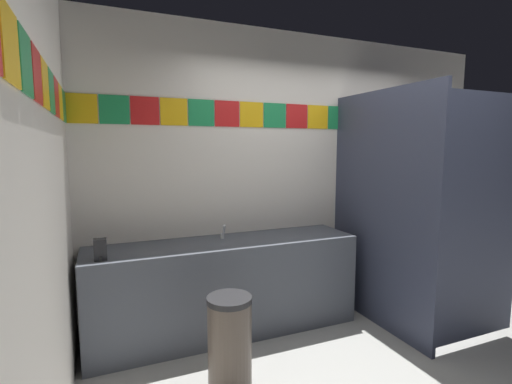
% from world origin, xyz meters
% --- Properties ---
extents(ground_plane, '(9.71, 9.71, 0.00)m').
position_xyz_m(ground_plane, '(0.00, 0.00, 0.00)').
color(ground_plane, '#9E9E99').
extents(wall_back, '(4.42, 0.09, 2.78)m').
position_xyz_m(wall_back, '(-0.00, 1.47, 1.40)').
color(wall_back, silver).
rests_on(wall_back, ground_plane).
extents(wall_side, '(0.09, 2.87, 2.78)m').
position_xyz_m(wall_side, '(-2.25, 0.00, 1.40)').
color(wall_side, silver).
rests_on(wall_side, ground_plane).
extents(vanity_counter, '(2.37, 0.58, 0.83)m').
position_xyz_m(vanity_counter, '(-0.97, 1.15, 0.42)').
color(vanity_counter, '#4C515B').
rests_on(vanity_counter, ground_plane).
extents(faucet_center, '(0.04, 0.10, 0.14)m').
position_xyz_m(faucet_center, '(-0.97, 1.24, 0.89)').
color(faucet_center, silver).
rests_on(faucet_center, vanity_counter).
extents(soap_dispenser, '(0.09, 0.09, 0.16)m').
position_xyz_m(soap_dispenser, '(-2.00, 0.98, 0.91)').
color(soap_dispenser, black).
rests_on(soap_dispenser, vanity_counter).
extents(stall_divider, '(0.92, 1.35, 2.17)m').
position_xyz_m(stall_divider, '(0.56, 0.51, 1.09)').
color(stall_divider, '#33384C').
rests_on(stall_divider, ground_plane).
extents(toilet, '(0.39, 0.49, 0.74)m').
position_xyz_m(toilet, '(1.00, 0.99, 0.30)').
color(toilet, white).
rests_on(toilet, ground_plane).
extents(trash_bin, '(0.31, 0.31, 0.64)m').
position_xyz_m(trash_bin, '(-1.19, 0.40, 0.32)').
color(trash_bin, brown).
rests_on(trash_bin, ground_plane).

